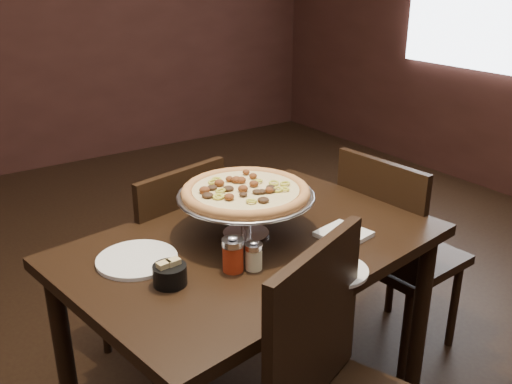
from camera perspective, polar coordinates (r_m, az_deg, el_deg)
room at (r=1.73m, az=-1.01°, el=13.73°), size 6.04×7.04×2.84m
dining_table at (r=1.99m, az=-0.36°, el=-7.48°), size 1.35×1.00×0.77m
pizza_stand at (r=1.92m, az=-1.04°, el=-0.02°), size 0.47×0.47×0.19m
parmesan_shaker at (r=1.75m, az=-0.22°, el=-6.38°), size 0.06×0.06×0.10m
pepper_flake_shaker at (r=1.73m, az=-2.32°, el=-6.22°), size 0.07×0.07×0.12m
packet_caddy at (r=1.69m, az=-8.62°, el=-8.12°), size 0.10×0.10×0.08m
napkin_stack at (r=1.99m, az=8.75°, el=-4.18°), size 0.18×0.18×0.02m
plate_left at (r=1.85m, az=-11.81°, el=-6.61°), size 0.26×0.26×0.01m
plate_near at (r=1.77m, az=7.75°, el=-7.75°), size 0.21×0.21×0.01m
serving_spatula at (r=1.93m, az=1.44°, el=-0.08°), size 0.12×0.12×0.02m
chair_far at (r=2.43m, az=-8.98°, el=-6.49°), size 0.52×0.52×0.92m
chair_side at (r=2.53m, az=13.59°, el=-5.52°), size 0.47×0.47×0.93m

